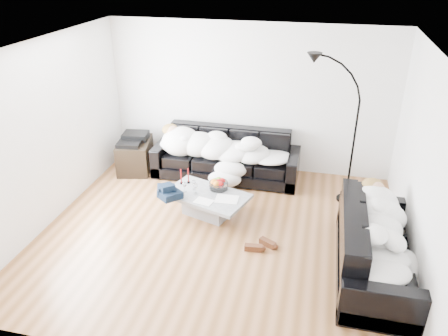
% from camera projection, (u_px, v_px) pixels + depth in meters
% --- Properties ---
extents(ground, '(5.00, 5.00, 0.00)m').
position_uv_depth(ground, '(219.00, 233.00, 6.24)').
color(ground, brown).
rests_on(ground, ground).
extents(wall_back, '(5.00, 0.02, 2.60)m').
position_uv_depth(wall_back, '(250.00, 99.00, 7.61)').
color(wall_back, silver).
rests_on(wall_back, ground).
extents(wall_left, '(0.02, 4.50, 2.60)m').
position_uv_depth(wall_left, '(47.00, 134.00, 6.17)').
color(wall_left, silver).
rests_on(wall_left, ground).
extents(wall_right, '(0.02, 4.50, 2.60)m').
position_uv_depth(wall_right, '(424.00, 171.00, 5.14)').
color(wall_right, silver).
rests_on(wall_right, ground).
extents(ceiling, '(5.00, 5.00, 0.00)m').
position_uv_depth(ceiling, '(218.00, 49.00, 5.07)').
color(ceiling, white).
rests_on(ceiling, ground).
extents(sofa_back, '(2.52, 0.87, 0.83)m').
position_uv_depth(sofa_back, '(226.00, 155.00, 7.63)').
color(sofa_back, black).
rests_on(sofa_back, ground).
extents(sofa_right, '(0.88, 2.06, 0.83)m').
position_uv_depth(sofa_right, '(377.00, 244.00, 5.32)').
color(sofa_right, black).
rests_on(sofa_right, ground).
extents(sleeper_back, '(2.14, 0.74, 0.43)m').
position_uv_depth(sleeper_back, '(225.00, 144.00, 7.49)').
color(sleeper_back, white).
rests_on(sleeper_back, sofa_back).
extents(sleeper_right, '(0.75, 1.77, 0.43)m').
position_uv_depth(sleeper_right, '(380.00, 229.00, 5.22)').
color(sleeper_right, white).
rests_on(sleeper_right, sofa_right).
extents(teal_cushion, '(0.42, 0.38, 0.20)m').
position_uv_depth(teal_cushion, '(372.00, 196.00, 5.75)').
color(teal_cushion, '#0F556A').
rests_on(teal_cushion, sofa_right).
extents(coffee_table, '(1.38, 1.05, 0.36)m').
position_uv_depth(coffee_table, '(207.00, 204.00, 6.61)').
color(coffee_table, '#939699').
rests_on(coffee_table, ground).
extents(fruit_bowl, '(0.35, 0.35, 0.18)m').
position_uv_depth(fruit_bowl, '(219.00, 183.00, 6.64)').
color(fruit_bowl, white).
rests_on(fruit_bowl, coffee_table).
extents(wine_glass_a, '(0.09, 0.09, 0.16)m').
position_uv_depth(wine_glass_a, '(194.00, 185.00, 6.61)').
color(wine_glass_a, white).
rests_on(wine_glass_a, coffee_table).
extents(wine_glass_b, '(0.07, 0.07, 0.17)m').
position_uv_depth(wine_glass_b, '(185.00, 187.00, 6.55)').
color(wine_glass_b, white).
rests_on(wine_glass_b, coffee_table).
extents(wine_glass_c, '(0.09, 0.09, 0.18)m').
position_uv_depth(wine_glass_c, '(196.00, 189.00, 6.49)').
color(wine_glass_c, white).
rests_on(wine_glass_c, coffee_table).
extents(candle_left, '(0.06, 0.06, 0.25)m').
position_uv_depth(candle_left, '(181.00, 177.00, 6.76)').
color(candle_left, maroon).
rests_on(candle_left, coffee_table).
extents(candle_right, '(0.05, 0.05, 0.25)m').
position_uv_depth(candle_right, '(188.00, 176.00, 6.78)').
color(candle_right, maroon).
rests_on(candle_right, coffee_table).
extents(newspaper_a, '(0.35, 0.27, 0.01)m').
position_uv_depth(newspaper_a, '(227.00, 199.00, 6.39)').
color(newspaper_a, silver).
rests_on(newspaper_a, coffee_table).
extents(newspaper_b, '(0.30, 0.24, 0.01)m').
position_uv_depth(newspaper_b, '(204.00, 201.00, 6.33)').
color(newspaper_b, silver).
rests_on(newspaper_b, coffee_table).
extents(navy_jacket, '(0.43, 0.41, 0.17)m').
position_uv_depth(navy_jacket, '(168.00, 188.00, 6.37)').
color(navy_jacket, black).
rests_on(navy_jacket, coffee_table).
extents(shoes, '(0.44, 0.34, 0.09)m').
position_uv_depth(shoes, '(260.00, 245.00, 5.91)').
color(shoes, '#472311').
rests_on(shoes, ground).
extents(av_cabinet, '(0.72, 0.90, 0.55)m').
position_uv_depth(av_cabinet, '(135.00, 155.00, 7.94)').
color(av_cabinet, black).
rests_on(av_cabinet, ground).
extents(stereo, '(0.48, 0.40, 0.13)m').
position_uv_depth(stereo, '(133.00, 138.00, 7.78)').
color(stereo, black).
rests_on(stereo, av_cabinet).
extents(floor_lamp, '(0.79, 0.43, 2.05)m').
position_uv_depth(floor_lamp, '(354.00, 141.00, 6.62)').
color(floor_lamp, black).
rests_on(floor_lamp, ground).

